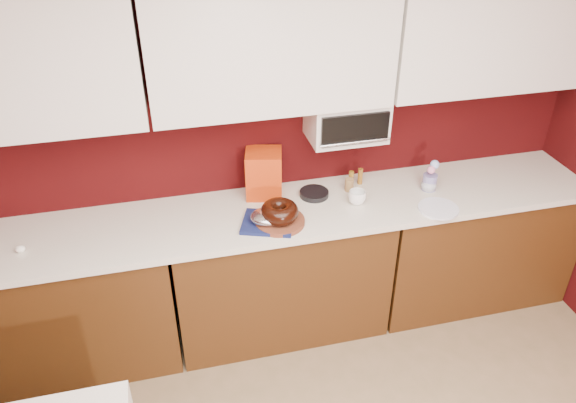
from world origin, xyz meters
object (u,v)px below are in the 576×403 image
(foil_ham_nest, at_px, (268,216))
(flower_vase, at_px, (429,183))
(coffee_mug, at_px, (357,196))
(toaster_oven, at_px, (346,118))
(blue_jar, at_px, (429,182))
(bundt_cake, at_px, (280,212))
(pandoro_box, at_px, (264,174))

(foil_ham_nest, bearing_deg, flower_vase, 6.79)
(coffee_mug, bearing_deg, foil_ham_nest, -170.99)
(toaster_oven, xyz_separation_m, blue_jar, (0.52, -0.15, -0.42))
(toaster_oven, xyz_separation_m, bundt_cake, (-0.48, -0.30, -0.39))
(toaster_oven, distance_m, coffee_mug, 0.47)
(bundt_cake, bearing_deg, pandoro_box, 93.23)
(foil_ham_nest, bearing_deg, blue_jar, 7.35)
(pandoro_box, height_order, flower_vase, pandoro_box)
(coffee_mug, bearing_deg, blue_jar, 5.43)
(toaster_oven, height_order, bundt_cake, toaster_oven)
(bundt_cake, relative_size, pandoro_box, 0.74)
(bundt_cake, xyz_separation_m, coffee_mug, (0.50, 0.10, -0.03))
(blue_jar, xyz_separation_m, flower_vase, (-0.01, -0.01, 0.00))
(toaster_oven, height_order, blue_jar, toaster_oven)
(toaster_oven, height_order, foil_ham_nest, toaster_oven)
(toaster_oven, distance_m, blue_jar, 0.69)
(blue_jar, distance_m, flower_vase, 0.01)
(foil_ham_nest, bearing_deg, pandoro_box, 81.73)
(foil_ham_nest, relative_size, coffee_mug, 1.96)
(flower_vase, bearing_deg, foil_ham_nest, -173.21)
(toaster_oven, xyz_separation_m, pandoro_box, (-0.49, 0.04, -0.33))
(toaster_oven, distance_m, foil_ham_nest, 0.75)
(coffee_mug, distance_m, blue_jar, 0.50)
(coffee_mug, distance_m, flower_vase, 0.49)
(toaster_oven, bearing_deg, foil_ham_nest, -151.79)
(foil_ham_nest, distance_m, blue_jar, 1.07)
(toaster_oven, bearing_deg, blue_jar, -16.38)
(foil_ham_nest, distance_m, flower_vase, 1.06)
(foil_ham_nest, xyz_separation_m, coffee_mug, (0.57, 0.09, -0.00))
(foil_ham_nest, relative_size, pandoro_box, 0.69)
(toaster_oven, relative_size, blue_jar, 4.29)
(blue_jar, bearing_deg, flower_vase, -125.81)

